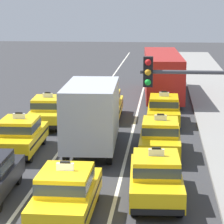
{
  "coord_description": "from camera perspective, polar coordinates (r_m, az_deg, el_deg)",
  "views": [
    {
      "loc": [
        3.25,
        -14.67,
        6.92
      ],
      "look_at": [
        0.59,
        12.5,
        1.3
      ],
      "focal_mm": 85.86,
      "sensor_mm": 36.0,
      "label": 1
    }
  ],
  "objects": [
    {
      "name": "bus_right_fourth",
      "position": [
        39.8,
        5.37,
        4.22
      ],
      "size": [
        3.07,
        11.31,
        3.22
      ],
      "color": "black",
      "rests_on": "ground"
    },
    {
      "name": "taxi_right_nearest",
      "position": [
        19.13,
        4.69,
        -6.82
      ],
      "size": [
        2.01,
        4.63,
        1.96
      ],
      "color": "black",
      "rests_on": "ground"
    },
    {
      "name": "box_truck_center_second",
      "position": [
        25.33,
        -2.06,
        -0.09
      ],
      "size": [
        2.49,
        7.03,
        3.27
      ],
      "color": "black",
      "rests_on": "ground"
    },
    {
      "name": "taxi_right_second",
      "position": [
        24.65,
        5.15,
        -2.6
      ],
      "size": [
        1.84,
        4.57,
        1.96
      ],
      "color": "black",
      "rests_on": "ground"
    },
    {
      "name": "taxi_right_third",
      "position": [
        30.85,
        5.54,
        0.28
      ],
      "size": [
        1.82,
        4.56,
        1.96
      ],
      "color": "black",
      "rests_on": "ground"
    },
    {
      "name": "traffic_light_pole",
      "position": [
        13.83,
        10.58,
        -1.51
      ],
      "size": [
        2.87,
        0.33,
        5.58
      ],
      "color": "#47474C",
      "rests_on": "ground"
    },
    {
      "name": "taxi_center_nearest",
      "position": [
        17.57,
        -4.9,
        -8.53
      ],
      "size": [
        1.83,
        4.56,
        1.96
      ],
      "color": "black",
      "rests_on": "ground"
    },
    {
      "name": "lane_stripe_left_center",
      "position": [
        35.69,
        -2.32,
        0.45
      ],
      "size": [
        0.14,
        80.0,
        0.01
      ],
      "primitive_type": "cube",
      "color": "silver",
      "rests_on": "ground"
    },
    {
      "name": "taxi_center_third",
      "position": [
        32.33,
        -0.62,
        0.86
      ],
      "size": [
        1.9,
        4.59,
        1.96
      ],
      "color": "black",
      "rests_on": "ground"
    },
    {
      "name": "lane_stripe_center_right",
      "position": [
        35.39,
        2.81,
        0.35
      ],
      "size": [
        0.14,
        80.0,
        0.01
      ],
      "primitive_type": "cube",
      "color": "silver",
      "rests_on": "ground"
    },
    {
      "name": "taxi_left_second",
      "position": [
        25.24,
        -9.76,
        -2.39
      ],
      "size": [
        1.95,
        4.61,
        1.96
      ],
      "color": "black",
      "rests_on": "ground"
    },
    {
      "name": "taxi_left_third",
      "position": [
        30.57,
        -6.8,
        0.15
      ],
      "size": [
        2.09,
        4.66,
        1.96
      ],
      "color": "black",
      "rests_on": "ground"
    }
  ]
}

